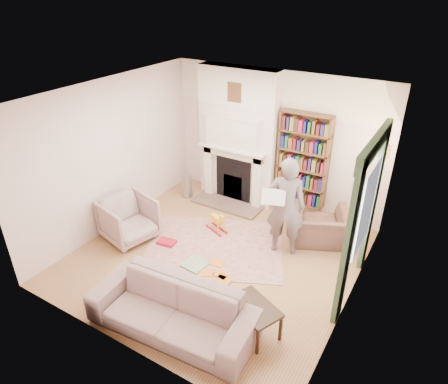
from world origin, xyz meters
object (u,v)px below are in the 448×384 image
Objects in this scene: bookcase at (303,160)px; man_reading at (286,207)px; coffee_table at (254,319)px; sofa at (172,310)px; armchair_reading at (320,226)px; rocking_horse at (217,221)px; armchair_left at (129,219)px; paraffin_heater at (187,185)px.

man_reading is (0.26, -1.37, -0.28)m from bookcase.
sofa is at bearing -127.63° from coffee_table.
armchair_reading is 2.51m from coffee_table.
bookcase is at bearing 80.94° from sofa.
rocking_horse is at bearing 157.39° from coffee_table.
armchair_reading reaches higher than coffee_table.
armchair_reading is 1.40× the size of coffee_table.
man_reading is (2.58, 1.10, 0.49)m from armchair_left.
paraffin_heater is (-0.03, 1.84, -0.12)m from armchair_left.
coffee_table is 2.52m from rocking_horse.
bookcase is 2.59m from paraffin_heater.
bookcase reaches higher than rocking_horse.
sofa is (-0.30, -3.80, -0.84)m from bookcase.
rocking_horse is at bearing -36.53° from armchair_left.
armchair_left is (-3.03, -1.70, 0.08)m from armchair_reading.
bookcase is 3.36× the size of paraffin_heater.
bookcase is 2.64× the size of coffee_table.
paraffin_heater is (-2.35, -0.63, -0.90)m from bookcase.
paraffin_heater reaches higher than coffee_table.
rocking_horse is (-1.33, -0.08, -0.68)m from man_reading.
coffee_table is at bearing 23.91° from sofa.
bookcase is 1.89× the size of armchair_reading.
paraffin_heater reaches higher than rocking_horse.
sofa reaches higher than coffee_table.
coffee_table is (0.41, -1.91, -0.67)m from man_reading.
armchair_left reaches higher than coffee_table.
coffee_table is 1.48× the size of rocking_horse.
bookcase is 2.04m from rocking_horse.
sofa is at bearing -57.17° from paraffin_heater.
paraffin_heater is at bearing -165.11° from bookcase.
paraffin_heater is at bearing 15.19° from armchair_left.
coffee_table is at bearing -78.49° from bookcase.
man_reading is (0.56, 2.43, 0.56)m from sofa.
sofa is at bearing 58.74° from man_reading.
bookcase reaches higher than man_reading.
coffee_table is at bearing -90.99° from armchair_left.
paraffin_heater is 1.52m from rocking_horse.
man_reading is 2.55× the size of coffee_table.
paraffin_heater is (-2.05, 3.18, -0.06)m from sofa.
bookcase is at bearing -97.58° from man_reading.
paraffin_heater is (-3.02, 2.65, 0.05)m from coffee_table.
man_reading is at bearing -52.73° from armchair_left.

